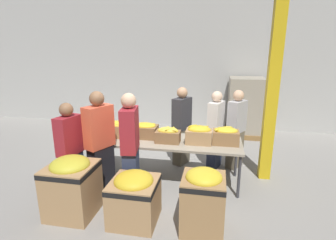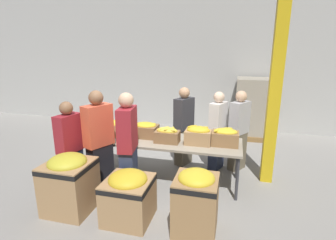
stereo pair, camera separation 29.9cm
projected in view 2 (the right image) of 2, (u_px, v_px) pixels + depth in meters
name	position (u px, v px, depth m)	size (l,w,h in m)	color
ground_plane	(156.00, 178.00, 4.97)	(30.00, 30.00, 0.00)	gray
wall_back	(191.00, 62.00, 7.86)	(16.00, 0.08, 4.00)	#B7B7B2
sorting_table	(156.00, 141.00, 4.78)	(3.05, 0.89, 0.78)	#9E937F
banana_box_0	(90.00, 128.00, 5.01)	(0.42, 0.27, 0.27)	tan
banana_box_1	(117.00, 128.00, 4.96)	(0.45, 0.32, 0.29)	#A37A4C
banana_box_2	(146.00, 129.00, 4.86)	(0.45, 0.34, 0.28)	olive
banana_box_3	(167.00, 135.00, 4.58)	(0.43, 0.28, 0.28)	olive
banana_box_4	(198.00, 135.00, 4.49)	(0.45, 0.30, 0.32)	tan
banana_box_5	(225.00, 137.00, 4.44)	(0.45, 0.32, 0.30)	olive
volunteer_0	(184.00, 127.00, 5.41)	(0.38, 0.49, 1.64)	#6B604C
volunteer_1	(70.00, 149.00, 4.28)	(0.29, 0.46, 1.58)	#2D3856
volunteer_2	(217.00, 131.00, 5.20)	(0.34, 0.47, 1.59)	#2D3856
volunteer_3	(128.00, 147.00, 4.16)	(0.31, 0.50, 1.74)	#2D3856
volunteer_4	(239.00, 131.00, 5.17)	(0.41, 0.48, 1.61)	#6B604C
volunteer_5	(99.00, 143.00, 4.34)	(0.41, 0.52, 1.74)	black
donation_bin_0	(69.00, 181.00, 3.88)	(0.66, 0.66, 0.89)	tan
donation_bin_1	(128.00, 195.00, 3.68)	(0.64, 0.64, 0.74)	tan
donation_bin_2	(196.00, 199.00, 3.43)	(0.56, 0.56, 0.87)	#A37A4C
support_pillar	(277.00, 72.00, 4.39)	(0.20, 0.20, 4.00)	gold
pallet_stack_0	(253.00, 109.00, 7.16)	(1.00, 1.00, 1.62)	olive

